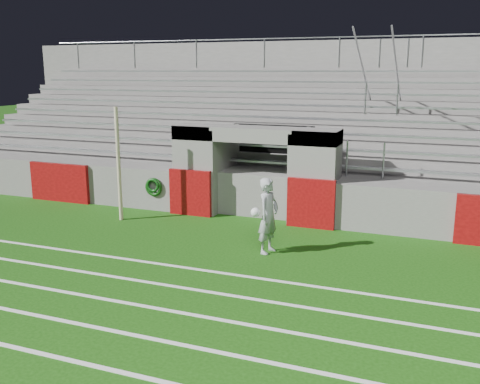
% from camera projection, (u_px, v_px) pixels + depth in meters
% --- Properties ---
extents(ground, '(90.00, 90.00, 0.00)m').
position_uv_depth(ground, '(204.00, 253.00, 12.43)').
color(ground, '#15460B').
rests_on(ground, ground).
extents(field_post, '(0.11, 0.11, 3.19)m').
position_uv_depth(field_post, '(119.00, 164.00, 14.90)').
color(field_post, '#C2B290').
rests_on(field_post, ground).
extents(field_markings, '(28.00, 8.09, 0.01)m').
position_uv_depth(field_markings, '(61.00, 358.00, 7.89)').
color(field_markings, white).
rests_on(field_markings, ground).
extents(stadium_structure, '(26.00, 8.48, 5.42)m').
position_uv_depth(stadium_structure, '(296.00, 146.00, 19.35)').
color(stadium_structure, slate).
rests_on(stadium_structure, ground).
extents(goalkeeper_with_ball, '(0.64, 0.72, 1.77)m').
position_uv_depth(goalkeeper_with_ball, '(268.00, 216.00, 12.31)').
color(goalkeeper_with_ball, '#9DA0A6').
rests_on(goalkeeper_with_ball, ground).
extents(hose_coil, '(0.57, 0.14, 0.57)m').
position_uv_depth(hose_coil, '(153.00, 187.00, 16.00)').
color(hose_coil, '#0C380B').
rests_on(hose_coil, ground).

